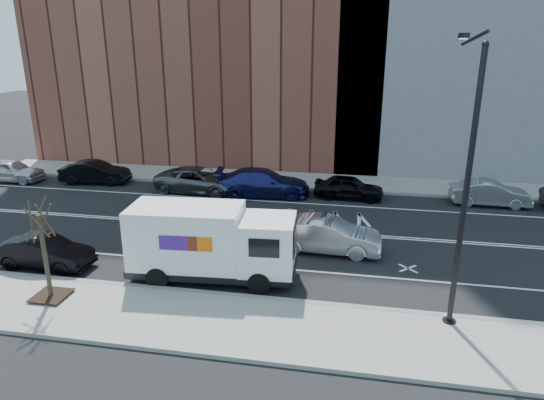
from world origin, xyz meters
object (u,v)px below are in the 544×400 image
(fedex_van, at_px, (211,242))
(driving_sedan, at_px, (327,235))
(far_parked_a, at_px, (11,170))
(far_parked_b, at_px, (95,172))

(fedex_van, height_order, driving_sedan, fedex_van)
(fedex_van, xyz_separation_m, far_parked_a, (-17.42, 10.97, -0.82))
(far_parked_a, bearing_deg, far_parked_b, -83.22)
(fedex_van, bearing_deg, driving_sedan, 34.35)
(driving_sedan, bearing_deg, fedex_van, 130.78)
(far_parked_b, xyz_separation_m, driving_sedan, (15.94, -8.16, 0.05))
(fedex_van, relative_size, far_parked_b, 1.49)
(fedex_van, distance_m, far_parked_a, 20.60)
(fedex_van, distance_m, driving_sedan, 5.56)
(far_parked_a, distance_m, far_parked_b, 5.82)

